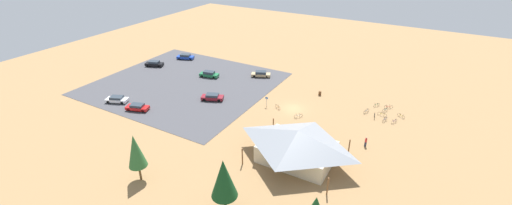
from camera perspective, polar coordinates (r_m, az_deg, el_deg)
The scene contains 26 objects.
ground at distance 66.95m, azimuth 6.33°, elevation -1.05°, with size 160.00×160.00×0.00m, color #937047.
parking_lot_asphalt at distance 79.32m, azimuth -12.11°, elevation 3.21°, with size 38.73×35.87×0.05m, color #424247.
bike_pavilion at distance 51.13m, azimuth 7.11°, elevation -6.96°, with size 13.80×10.73×5.28m.
trash_bin at distance 73.10m, azimuth 10.90°, elevation 1.55°, with size 0.60×0.60×0.90m, color brown.
lot_sign at distance 66.76m, azimuth 1.82°, elevation 0.40°, with size 0.56×0.08×2.20m.
pine_far_east at distance 48.66m, azimuth -19.96°, elevation -7.82°, with size 2.57×2.57×7.48m.
pine_mideast at distance 41.13m, azimuth -5.56°, elevation -12.84°, with size 3.31×3.31×7.89m.
bicycle_yellow_near_sign at distance 68.17m, azimuth 20.82°, elevation -1.92°, with size 1.75×0.48×0.79m.
bicycle_red_back_row at distance 71.55m, azimuth 21.78°, elevation -0.70°, with size 1.54×0.81×0.80m.
bicycle_blue_near_porch at distance 66.46m, azimuth 21.23°, elevation -2.75°, with size 0.65×1.65×0.85m.
bicycle_silver_by_bin at distance 68.29m, azimuth 18.41°, elevation -1.41°, with size 0.71×1.73×0.91m.
bicycle_teal_yard_center at distance 69.98m, azimuth 21.29°, elevation -1.21°, with size 0.87×1.58×0.88m.
bicycle_black_edge_south at distance 67.02m, azimuth 19.66°, elevation -2.20°, with size 0.53×1.75×0.87m.
bicycle_purple_lone_east at distance 66.64m, azimuth 22.65°, elevation -2.99°, with size 0.77×1.57×0.78m.
bicycle_white_yard_front at distance 63.69m, azimuth 7.28°, elevation -2.31°, with size 1.21×1.35×0.83m.
bicycle_green_lone_west at distance 71.43m, azimuth 19.99°, elevation -0.41°, with size 0.98×1.46×0.77m.
bicycle_orange_yard_left at distance 66.44m, azimuth 3.74°, elevation -0.79°, with size 1.51×0.89×0.84m.
bicycle_yellow_yard_right at distance 69.08m, azimuth 23.63°, elevation -2.10°, with size 1.44×0.89×0.75m.
car_tan_by_curb at distance 81.02m, azimuth 0.85°, elevation 4.92°, with size 4.93×3.45×1.40m.
car_white_far_end at distance 74.50m, azimuth -22.76°, elevation 0.52°, with size 4.82×3.43×1.29m.
car_red_front_row at distance 69.69m, azimuth -19.69°, elevation -0.75°, with size 4.80×3.16×1.29m.
car_maroon_mid_lot at distance 70.17m, azimuth -7.49°, elevation 0.95°, with size 4.95×3.52×1.35m.
car_green_aisle_side at distance 81.60m, azimuth -8.05°, elevation 4.83°, with size 4.88×2.69×1.47m.
car_black_end_stall at distance 91.56m, azimuth -17.06°, elevation 6.40°, with size 4.97×3.33×1.42m.
car_blue_second_row at distance 94.76m, azimuth -12.02°, elevation 7.70°, with size 4.98×3.30×1.39m.
visitor_by_pavilion at distance 57.73m, azimuth 18.32°, elevation -6.37°, with size 0.37×0.36×1.78m.
Camera 1 is at (-22.48, 54.55, 31.64)m, focal length 23.31 mm.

